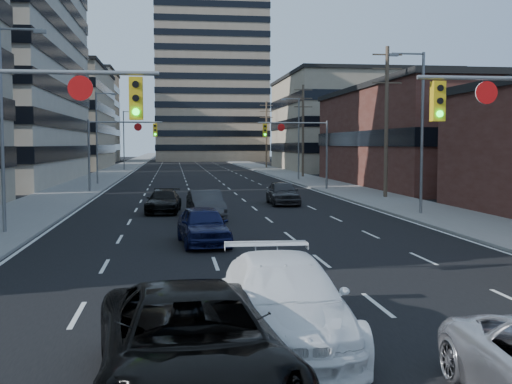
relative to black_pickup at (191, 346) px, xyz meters
The scene contains 26 objects.
road_surface 129.30m from the black_pickup, 88.71° to the left, with size 18.00×300.00×0.02m, color black.
sidewalk_left 129.55m from the black_pickup, 93.80° to the left, with size 5.00×300.00×0.15m, color slate.
sidewalk_right 130.07m from the black_pickup, 83.64° to the left, with size 5.00×300.00×0.15m, color slate.
office_left_far 101.73m from the black_pickup, 101.99° to the left, with size 20.00×30.00×16.00m, color gray.
storefront_right_mid 56.26m from the black_pickup, 61.35° to the left, with size 20.00×30.00×9.00m, color #472119.
office_right_far 91.83m from the black_pickup, 72.26° to the left, with size 22.00×28.00×14.00m, color gray.
apartment_tower 152.16m from the black_pickup, 86.58° to the left, with size 26.00×26.00×58.00m, color gray.
bg_block_left 141.80m from the black_pickup, 100.21° to the left, with size 24.00×24.00×20.00m, color #ADA089.
bg_block_right 134.00m from the black_pickup, 74.89° to the left, with size 22.00×22.00×12.00m, color gray.
signal_near_left 9.24m from the black_pickup, 122.02° to the left, with size 6.59×0.33×6.00m.
signal_far_left 44.65m from the black_pickup, 96.15° to the left, with size 6.09×0.33×6.00m.
signal_far_right 45.64m from the black_pickup, 76.54° to the left, with size 6.09×0.33×6.00m.
utility_pole_block 38.68m from the black_pickup, 66.80° to the left, with size 2.20×0.28×11.00m.
utility_pole_midblock 67.17m from the black_pickup, 76.96° to the left, with size 2.20×0.28×11.00m.
utility_pole_distant 96.58m from the black_pickup, 80.99° to the left, with size 2.20×0.28×11.00m.
streetlight_left_near 21.07m from the black_pickup, 111.08° to the left, with size 2.03×0.22×9.00m.
streetlight_left_mid 54.93m from the black_pickup, 97.79° to the left, with size 2.03×0.22×9.00m.
streetlight_left_far 89.67m from the black_pickup, 94.76° to the left, with size 2.03×0.22×9.00m.
streetlight_right_near 27.97m from the black_pickup, 61.36° to the left, with size 2.03×0.22×9.00m.
streetlight_right_far 60.87m from the black_pickup, 77.40° to the left, with size 2.03×0.22×9.00m.
black_pickup is the anchor object (origin of this frame).
white_van 3.22m from the black_pickup, 53.95° to the left, with size 2.38×5.85×1.70m, color white.
sedan_blue 15.48m from the black_pickup, 86.62° to the left, with size 1.81×4.51×1.54m, color #0E133A.
sedan_grey_center 24.12m from the black_pickup, 86.56° to the left, with size 1.62×4.64×1.53m, color #313133.
sedan_black_far 27.61m from the black_pickup, 91.67° to the left, with size 1.86×4.58×1.33m, color black.
sedan_grey_right 32.45m from the black_pickup, 77.71° to the left, with size 1.87×4.64×1.58m, color #313134.
Camera 1 is at (-3.17, -9.01, 3.96)m, focal length 45.00 mm.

